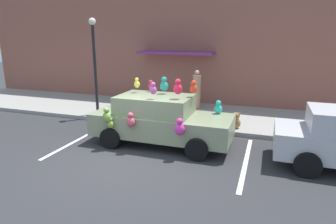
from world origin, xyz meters
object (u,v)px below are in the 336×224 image
(teddy_bear_on_sidewalk, at_px, (236,121))
(plush_covered_car, at_px, (160,119))
(street_lamp_post, at_px, (94,57))
(pedestrian_near_shopfront, at_px, (197,91))

(teddy_bear_on_sidewalk, bearing_deg, plush_covered_car, -137.38)
(teddy_bear_on_sidewalk, height_order, street_lamp_post, street_lamp_post)
(pedestrian_near_shopfront, bearing_deg, street_lamp_post, -147.39)
(street_lamp_post, height_order, pedestrian_near_shopfront, street_lamp_post)
(teddy_bear_on_sidewalk, bearing_deg, pedestrian_near_shopfront, 130.58)
(plush_covered_car, height_order, pedestrian_near_shopfront, plush_covered_car)
(street_lamp_post, relative_size, pedestrian_near_shopfront, 2.23)
(plush_covered_car, distance_m, street_lamp_post, 4.42)
(pedestrian_near_shopfront, bearing_deg, teddy_bear_on_sidewalk, -49.42)
(plush_covered_car, relative_size, pedestrian_near_shopfront, 2.51)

